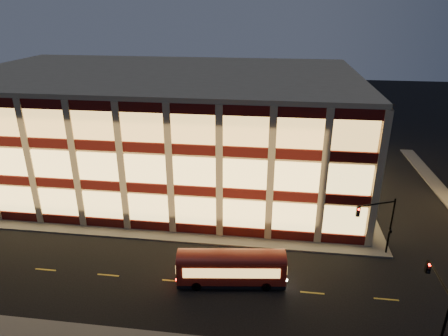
# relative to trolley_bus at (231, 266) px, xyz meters

# --- Properties ---
(ground) EXTENTS (200.00, 200.00, 0.00)m
(ground) POSITION_rel_trolley_bus_xyz_m (-9.06, 5.53, -1.73)
(ground) COLOR black
(ground) RESTS_ON ground
(sidewalk_office_south) EXTENTS (54.00, 2.00, 0.15)m
(sidewalk_office_south) POSITION_rel_trolley_bus_xyz_m (-12.06, 6.53, -1.66)
(sidewalk_office_south) COLOR #514F4C
(sidewalk_office_south) RESTS_ON ground
(sidewalk_office_east) EXTENTS (2.00, 30.00, 0.15)m
(sidewalk_office_east) POSITION_rel_trolley_bus_xyz_m (13.94, 22.53, -1.66)
(sidewalk_office_east) COLOR #514F4C
(sidewalk_office_east) RESTS_ON ground
(sidewalk_tower_west) EXTENTS (2.00, 30.00, 0.15)m
(sidewalk_tower_west) POSITION_rel_trolley_bus_xyz_m (24.94, 22.53, -1.66)
(sidewalk_tower_west) COLOR #514F4C
(sidewalk_tower_west) RESTS_ON ground
(sidewalk_near) EXTENTS (100.00, 2.00, 0.15)m
(sidewalk_near) POSITION_rel_trolley_bus_xyz_m (-9.06, -7.47, -1.66)
(sidewalk_near) COLOR #514F4C
(sidewalk_near) RESTS_ON ground
(office_building) EXTENTS (50.45, 30.45, 14.50)m
(office_building) POSITION_rel_trolley_bus_xyz_m (-11.98, 22.45, 5.52)
(office_building) COLOR tan
(office_building) RESTS_ON ground
(traffic_signal_far) EXTENTS (3.79, 1.87, 6.00)m
(traffic_signal_far) POSITION_rel_trolley_bus_xyz_m (13.15, 5.77, 2.38)
(traffic_signal_far) COLOR black
(traffic_signal_far) RESTS_ON ground
(traffic_signal_near) EXTENTS (0.32, 4.45, 6.00)m
(traffic_signal_near) POSITION_rel_trolley_bus_xyz_m (14.44, -5.50, 2.40)
(traffic_signal_near) COLOR black
(traffic_signal_near) RESTS_ON ground
(trolley_bus) EXTENTS (9.44, 3.42, 3.12)m
(trolley_bus) POSITION_rel_trolley_bus_xyz_m (0.00, 0.00, 0.00)
(trolley_bus) COLOR maroon
(trolley_bus) RESTS_ON ground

